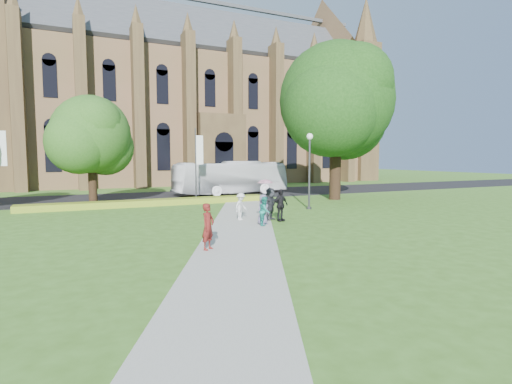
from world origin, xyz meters
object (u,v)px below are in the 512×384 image
streetlamp (309,162)px  pedestrian_0 (208,227)px  tour_coach (232,178)px  large_tree (336,100)px

streetlamp → pedestrian_0: size_ratio=2.92×
tour_coach → large_tree: bearing=-149.6°
streetlamp → tour_coach: (-0.77, 12.59, -1.67)m
tour_coach → pedestrian_0: size_ratio=6.42×
tour_coach → pedestrian_0: 23.49m
large_tree → tour_coach: size_ratio=1.15×
large_tree → pedestrian_0: bearing=-139.8°
tour_coach → streetlamp: bearing=176.1°
large_tree → tour_coach: large_tree is taller
large_tree → tour_coach: bearing=127.8°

